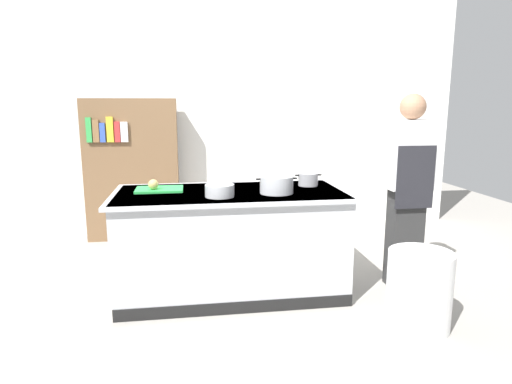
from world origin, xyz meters
TOP-DOWN VIEW (x-y plane):
  - ground_plane at (0.00, 0.00)m, footprint 10.00×10.00m
  - back_wall at (0.00, 2.10)m, footprint 6.40×0.12m
  - counter_island at (0.00, -0.00)m, footprint 1.98×0.98m
  - cutting_board at (-0.60, 0.14)m, footprint 0.40×0.28m
  - onion at (-0.65, 0.09)m, footprint 0.09×0.09m
  - stock_pot at (0.37, -0.13)m, footprint 0.34×0.28m
  - sauce_pan at (0.73, 0.18)m, footprint 0.24×0.18m
  - mixing_bowl at (-0.11, -0.20)m, footprint 0.24×0.24m
  - trash_bin at (1.30, -0.87)m, footprint 0.46×0.46m
  - person_chef at (1.56, -0.10)m, footprint 0.38×0.25m
  - bookshelf at (-1.03, 1.80)m, footprint 1.10×0.31m

SIDE VIEW (x-z plane):
  - ground_plane at x=0.00m, z-range 0.00..0.00m
  - trash_bin at x=1.30m, z-range 0.00..0.59m
  - counter_island at x=0.00m, z-range 0.02..0.92m
  - bookshelf at x=-1.03m, z-range 0.00..1.70m
  - cutting_board at x=-0.60m, z-range 0.90..0.92m
  - person_chef at x=1.56m, z-range 0.05..1.77m
  - mixing_bowl at x=-0.11m, z-range 0.90..1.00m
  - sauce_pan at x=0.73m, z-range 0.90..1.01m
  - onion at x=-0.65m, z-range 0.92..1.01m
  - stock_pot at x=0.37m, z-range 0.90..1.04m
  - back_wall at x=0.00m, z-range 0.00..3.00m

